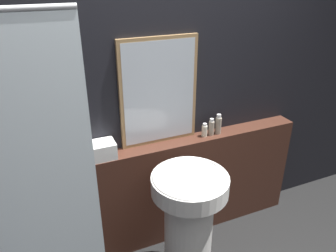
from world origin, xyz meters
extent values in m
cube|color=black|center=(0.00, 1.29, 1.25)|extent=(8.00, 0.06, 2.50)
cube|color=#422319|center=(0.00, 1.18, 0.45)|extent=(2.34, 0.16, 0.90)
cylinder|color=white|center=(-0.02, 0.74, 0.38)|extent=(0.34, 0.34, 0.77)
cylinder|color=white|center=(-0.02, 0.74, 0.83)|extent=(0.52, 0.52, 0.12)
torus|color=white|center=(-0.02, 0.74, 0.89)|extent=(0.50, 0.50, 0.02)
cube|color=#937047|center=(-0.03, 1.25, 1.30)|extent=(0.59, 0.03, 0.80)
cube|color=#B2BCC6|center=(-0.03, 1.24, 1.30)|extent=(0.54, 0.02, 0.75)
cube|color=white|center=(-0.51, 1.18, 0.96)|extent=(0.21, 0.15, 0.12)
cylinder|color=beige|center=(0.33, 1.18, 0.95)|extent=(0.04, 0.04, 0.09)
cylinder|color=silver|center=(0.33, 1.18, 1.00)|extent=(0.03, 0.03, 0.02)
cylinder|color=gray|center=(0.39, 1.18, 0.96)|extent=(0.05, 0.05, 0.12)
cylinder|color=silver|center=(0.39, 1.18, 1.03)|extent=(0.03, 0.03, 0.03)
cylinder|color=gray|center=(0.45, 1.18, 0.97)|extent=(0.05, 0.05, 0.14)
cylinder|color=silver|center=(0.45, 1.18, 1.05)|extent=(0.04, 0.04, 0.03)
camera|label=1|loc=(-0.86, -0.83, 2.11)|focal=35.00mm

